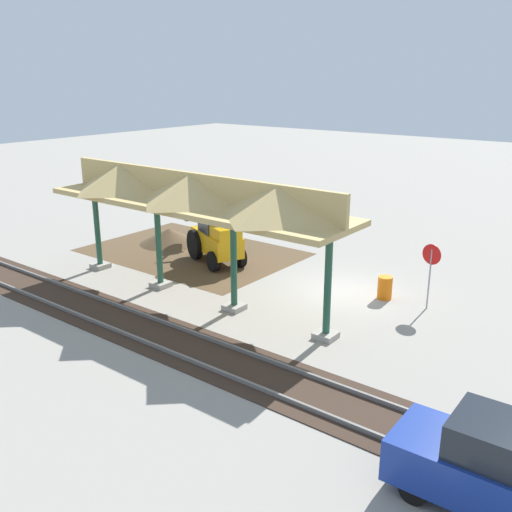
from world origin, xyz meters
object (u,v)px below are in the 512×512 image
at_px(backhoe, 215,235).
at_px(traffic_barrel, 385,288).
at_px(distant_parked_car, 503,470).
at_px(stop_sign, 431,263).

height_order(backhoe, traffic_barrel, backhoe).
distance_m(distant_parked_car, traffic_barrel, 11.36).
xyz_separation_m(distant_parked_car, traffic_barrel, (6.79, -9.09, -0.53)).
bearing_deg(backhoe, traffic_barrel, -176.50).
relative_size(backhoe, distant_parked_car, 1.20).
bearing_deg(traffic_barrel, backhoe, 3.50).
distance_m(stop_sign, backhoe, 9.99).
relative_size(backhoe, traffic_barrel, 5.65).
relative_size(stop_sign, traffic_barrel, 2.76).
relative_size(stop_sign, distant_parked_car, 0.59).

